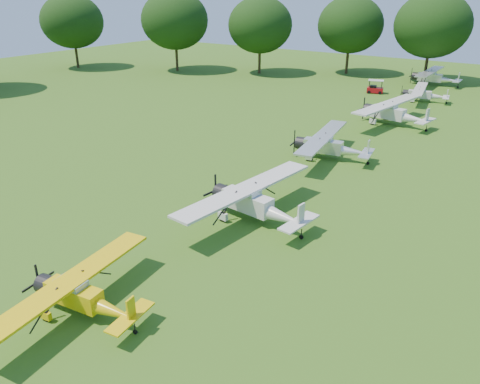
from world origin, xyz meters
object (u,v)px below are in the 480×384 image
object	(u,v)px
aircraft_6	(423,93)
aircraft_7	(434,76)
golf_cart	(375,89)
aircraft_4	(329,145)
aircraft_2	(81,294)
aircraft_3	(254,202)
aircraft_5	(393,112)

from	to	relation	value
aircraft_6	aircraft_7	xyz separation A→B (m)	(-1.58, 11.79, 0.24)
aircraft_7	aircraft_6	bearing A→B (deg)	-82.38
aircraft_7	golf_cart	distance (m)	11.43
aircraft_4	golf_cart	bearing A→B (deg)	93.17
aircraft_2	aircraft_7	world-z (taller)	aircraft_7
aircraft_3	aircraft_7	size ratio (longest dim) A/B	1.02
aircraft_2	aircraft_3	world-z (taller)	aircraft_3
aircraft_3	aircraft_5	bearing A→B (deg)	96.44
aircraft_7	aircraft_2	bearing A→B (deg)	-89.79
golf_cart	aircraft_5	bearing A→B (deg)	-79.40
aircraft_5	aircraft_7	distance (m)	24.72
aircraft_3	golf_cart	world-z (taller)	aircraft_3
aircraft_2	aircraft_5	bearing A→B (deg)	80.44
aircraft_5	aircraft_6	bearing A→B (deg)	100.16
aircraft_7	aircraft_3	bearing A→B (deg)	-88.21
aircraft_4	aircraft_5	xyz separation A→B (m)	(1.08, 13.60, 0.15)
aircraft_4	golf_cart	world-z (taller)	aircraft_4
aircraft_4	aircraft_5	world-z (taller)	aircraft_5
aircraft_5	aircraft_2	bearing A→B (deg)	-82.88
aircraft_4	aircraft_6	world-z (taller)	aircraft_4
aircraft_4	aircraft_2	bearing A→B (deg)	-99.67
aircraft_2	aircraft_6	distance (m)	51.54
aircraft_3	aircraft_4	xyz separation A→B (m)	(-0.94, 13.15, -0.08)
aircraft_3	golf_cart	xyz separation A→B (m)	(-6.85, 41.26, -0.72)
aircraft_5	aircraft_7	size ratio (longest dim) A/B	1.08
aircraft_3	aircraft_2	bearing A→B (deg)	-89.82
aircraft_2	aircraft_5	world-z (taller)	aircraft_5
aircraft_6	aircraft_3	bearing A→B (deg)	-99.40
aircraft_3	aircraft_6	size ratio (longest dim) A/B	1.24
aircraft_6	golf_cart	bearing A→B (deg)	156.98
aircraft_2	golf_cart	size ratio (longest dim) A/B	3.98
golf_cart	aircraft_3	bearing A→B (deg)	-95.69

